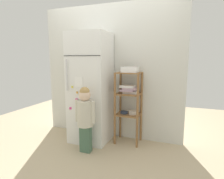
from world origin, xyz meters
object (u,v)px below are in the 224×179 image
child_standing (85,113)px  fruit_bin (130,70)px  refrigerator (91,88)px  pantry_shelf_unit (129,99)px

child_standing → fruit_bin: bearing=44.6°
refrigerator → child_standing: size_ratio=1.83×
pantry_shelf_unit → fruit_bin: bearing=-41.7°
pantry_shelf_unit → fruit_bin: size_ratio=4.61×
refrigerator → pantry_shelf_unit: (0.63, 0.12, -0.16)m
pantry_shelf_unit → fruit_bin: 0.47m
refrigerator → pantry_shelf_unit: refrigerator is taller
refrigerator → fruit_bin: 0.73m
fruit_bin → refrigerator: bearing=-171.5°
pantry_shelf_unit → refrigerator: bearing=-169.5°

